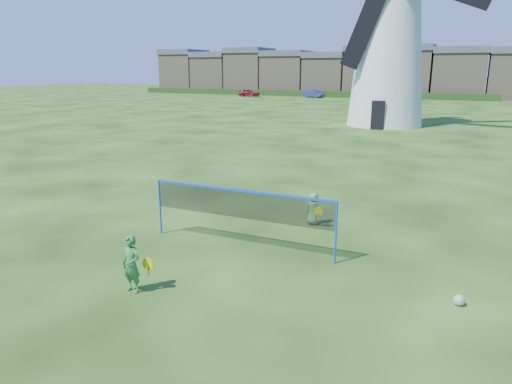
{
  "coord_description": "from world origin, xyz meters",
  "views": [
    {
      "loc": [
        4.83,
        -9.61,
        4.48
      ],
      "look_at": [
        0.2,
        0.5,
        1.5
      ],
      "focal_mm": 32.22,
      "sensor_mm": 36.0,
      "label": 1
    }
  ],
  "objects_px": {
    "car_right": "(313,94)",
    "car_left": "(249,93)",
    "windmill": "(389,46)",
    "player_girl": "(132,264)",
    "badminton_net": "(240,205)",
    "player_boy": "(313,209)",
    "play_ball": "(459,300)"
  },
  "relations": [
    {
      "from": "car_left",
      "to": "player_girl",
      "type": "bearing_deg",
      "value": -173.24
    },
    {
      "from": "windmill",
      "to": "player_boy",
      "type": "bearing_deg",
      "value": -84.84
    },
    {
      "from": "windmill",
      "to": "play_ball",
      "type": "height_order",
      "value": "windmill"
    },
    {
      "from": "badminton_net",
      "to": "player_girl",
      "type": "xyz_separation_m",
      "value": [
        -0.92,
        -3.16,
        -0.53
      ]
    },
    {
      "from": "windmill",
      "to": "car_left",
      "type": "height_order",
      "value": "windmill"
    },
    {
      "from": "player_boy",
      "to": "play_ball",
      "type": "distance_m",
      "value": 5.39
    },
    {
      "from": "player_girl",
      "to": "car_left",
      "type": "distance_m",
      "value": 70.69
    },
    {
      "from": "player_boy",
      "to": "play_ball",
      "type": "xyz_separation_m",
      "value": [
        4.1,
        -3.49,
        -0.38
      ]
    },
    {
      "from": "windmill",
      "to": "player_girl",
      "type": "bearing_deg",
      "value": -89.47
    },
    {
      "from": "windmill",
      "to": "badminton_net",
      "type": "height_order",
      "value": "windmill"
    },
    {
      "from": "windmill",
      "to": "badminton_net",
      "type": "distance_m",
      "value": 29.27
    },
    {
      "from": "badminton_net",
      "to": "play_ball",
      "type": "height_order",
      "value": "badminton_net"
    },
    {
      "from": "player_boy",
      "to": "player_girl",
      "type": "bearing_deg",
      "value": 82.64
    },
    {
      "from": "windmill",
      "to": "play_ball",
      "type": "relative_size",
      "value": 84.73
    },
    {
      "from": "player_girl",
      "to": "car_right",
      "type": "height_order",
      "value": "same"
    },
    {
      "from": "car_left",
      "to": "car_right",
      "type": "distance_m",
      "value": 10.94
    },
    {
      "from": "badminton_net",
      "to": "player_boy",
      "type": "height_order",
      "value": "badminton_net"
    },
    {
      "from": "windmill",
      "to": "player_girl",
      "type": "xyz_separation_m",
      "value": [
        0.29,
        -31.94,
        -5.67
      ]
    },
    {
      "from": "windmill",
      "to": "player_boy",
      "type": "distance_m",
      "value": 26.99
    },
    {
      "from": "windmill",
      "to": "player_boy",
      "type": "height_order",
      "value": "windmill"
    },
    {
      "from": "windmill",
      "to": "badminton_net",
      "type": "relative_size",
      "value": 3.69
    },
    {
      "from": "car_right",
      "to": "car_left",
      "type": "bearing_deg",
      "value": 120.95
    },
    {
      "from": "windmill",
      "to": "player_boy",
      "type": "relative_size",
      "value": 19.16
    },
    {
      "from": "badminton_net",
      "to": "car_left",
      "type": "relative_size",
      "value": 1.4
    },
    {
      "from": "badminton_net",
      "to": "player_girl",
      "type": "height_order",
      "value": "badminton_net"
    },
    {
      "from": "badminton_net",
      "to": "car_right",
      "type": "relative_size",
      "value": 1.35
    },
    {
      "from": "play_ball",
      "to": "car_left",
      "type": "bearing_deg",
      "value": 118.73
    },
    {
      "from": "badminton_net",
      "to": "player_boy",
      "type": "bearing_deg",
      "value": 65.49
    },
    {
      "from": "badminton_net",
      "to": "car_right",
      "type": "xyz_separation_m",
      "value": [
        -18.27,
        63.34,
        -0.52
      ]
    },
    {
      "from": "player_boy",
      "to": "car_right",
      "type": "distance_m",
      "value": 63.83
    },
    {
      "from": "player_girl",
      "to": "badminton_net",
      "type": "bearing_deg",
      "value": 80.09
    },
    {
      "from": "badminton_net",
      "to": "car_left",
      "type": "height_order",
      "value": "badminton_net"
    }
  ]
}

